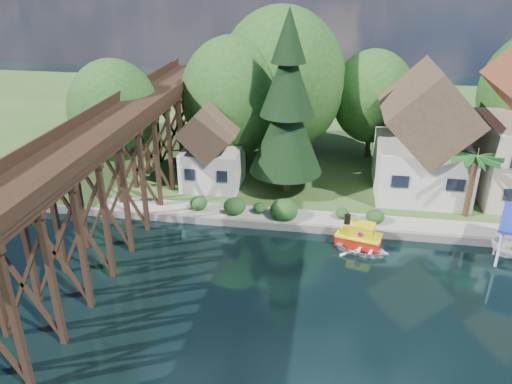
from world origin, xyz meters
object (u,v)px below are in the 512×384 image
house_left (424,141)px  shed (212,150)px  conifer (287,108)px  trestle_bridge (112,170)px  boat_white_a (363,248)px  tugboat (359,237)px  palm_tree (476,160)px

house_left → shed: size_ratio=1.40×
house_left → conifer: (-11.48, -1.73, 2.75)m
house_left → shed: bearing=-175.2°
conifer → trestle_bridge: bearing=-141.7°
shed → conifer: 7.68m
trestle_bridge → boat_white_a: bearing=1.4°
tugboat → boat_white_a: tugboat is taller
trestle_bridge → conifer: bearing=38.3°
shed → house_left: bearing=4.8°
house_left → shed: (-18.00, -1.50, -1.31)m
trestle_bridge → tugboat: trestle_bridge is taller
boat_white_a → palm_tree: bearing=-34.4°
palm_tree → trestle_bridge: bearing=-166.0°
shed → tugboat: size_ratio=2.21×
shed → conifer: conifer is taller
tugboat → conifer: bearing=129.2°
trestle_bridge → house_left: 25.42m
palm_tree → tugboat: palm_tree is taller
conifer → house_left: bearing=8.6°
conifer → palm_tree: conifer is taller
house_left → palm_tree: (3.17, -4.30, 0.07)m
shed → boat_white_a: size_ratio=2.10×
tugboat → house_left: bearing=60.8°
house_left → boat_white_a: (-4.99, -10.39, -4.75)m
shed → boat_white_a: 16.12m
shed → palm_tree: shed is taller
tugboat → boat_white_a: bearing=-76.1°
trestle_bridge → boat_white_a: (18.01, 0.44, -4.96)m
trestle_bridge → boat_white_a: trestle_bridge is taller
house_left → shed: house_left is taller
house_left → tugboat: (-5.24, -9.38, -4.44)m
conifer → boat_white_a: (6.49, -8.66, -7.50)m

